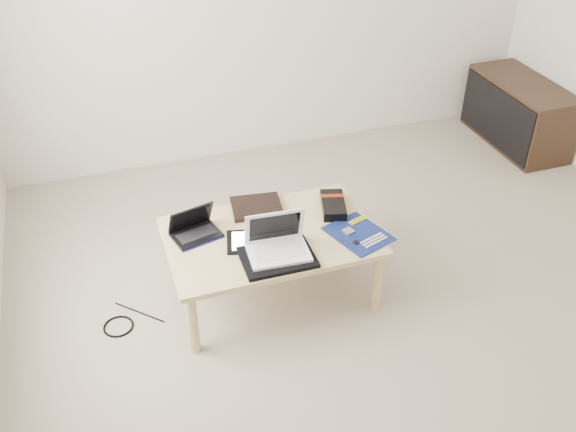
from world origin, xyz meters
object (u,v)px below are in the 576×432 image
object	(u,v)px
coffee_table	(271,242)
gpu_box	(333,205)
netbook	(195,229)
white_laptop	(277,244)
media_cabinet	(518,113)

from	to	relation	value
coffee_table	gpu_box	bearing A→B (deg)	16.02
netbook	white_laptop	world-z (taller)	white_laptop
netbook	white_laptop	size ratio (longest dim) A/B	0.88
media_cabinet	netbook	size ratio (longest dim) A/B	3.22
coffee_table	media_cabinet	bearing A→B (deg)	24.83
coffee_table	white_laptop	size ratio (longest dim) A/B	3.46
media_cabinet	white_laptop	distance (m)	2.66
netbook	gpu_box	size ratio (longest dim) A/B	1.00
coffee_table	media_cabinet	distance (m)	2.57
netbook	white_laptop	distance (m)	0.47
netbook	white_laptop	bearing A→B (deg)	-38.91
coffee_table	gpu_box	world-z (taller)	gpu_box
media_cabinet	gpu_box	world-z (taller)	media_cabinet
coffee_table	white_laptop	xyz separation A→B (m)	(-0.02, -0.17, 0.11)
white_laptop	gpu_box	world-z (taller)	white_laptop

